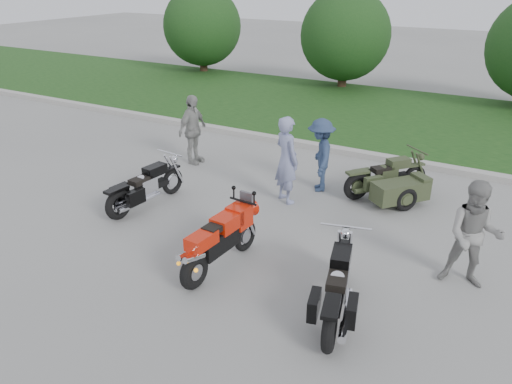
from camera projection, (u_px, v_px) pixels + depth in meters
The scene contains 13 objects.
ground at pixel (229, 254), 8.81m from camera, with size 80.00×80.00×0.00m, color #989893.
curb at pixel (347, 152), 13.54m from camera, with size 60.00×0.30×0.15m, color #A7A49E.
grass_strip at pixel (390, 116), 16.84m from camera, with size 60.00×8.00×0.14m, color #335E20.
tree_far_left at pixel (202, 26), 23.14m from camera, with size 3.60×3.60×4.00m.
tree_mid_left at pixel (345, 35), 19.98m from camera, with size 3.60×3.60×4.00m.
sportbike_red at pixel (219, 240), 8.15m from camera, with size 0.41×1.98×0.94m.
cruiser_left at pixel (143, 189), 10.38m from camera, with size 0.43×2.14×0.82m.
cruiser_right at pixel (337, 291), 7.05m from camera, with size 0.77×2.20×0.86m.
cruiser_sidecar at pixel (393, 185), 10.64m from camera, with size 1.74×1.94×0.81m.
person_stripe at pixel (287, 160), 10.47m from camera, with size 0.69×0.45×1.88m, color #8289B1.
person_grey at pixel (474, 235), 7.62m from camera, with size 0.85×0.66×1.76m, color gray.
person_denim at pixel (320, 155), 11.06m from camera, with size 1.07×0.61×1.65m, color navy.
person_back at pixel (193, 130), 12.62m from camera, with size 1.04×0.43×1.77m, color #999993.
Camera 1 is at (4.17, -6.37, 4.59)m, focal length 35.00 mm.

